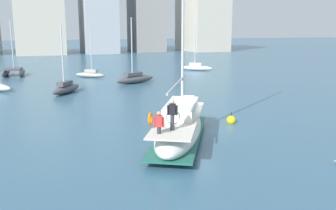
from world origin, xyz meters
The scene contains 9 objects.
ground_plane centered at (0.00, 0.00, 0.00)m, with size 400.00×400.00×0.00m, color #38607A.
main_sailboat centered at (-1.96, -1.79, 0.92)m, with size 6.71×9.57×14.05m.
moored_sloop_far centered at (-12.55, 34.43, 0.62)m, with size 3.19×5.74×7.63m.
moored_catamaran centered at (14.19, 32.10, 0.54)m, with size 4.56×3.86×7.42m.
moored_cutter_left centered at (1.57, 22.08, 0.59)m, with size 5.64×3.45×7.74m.
moored_cutter_right centered at (-6.87, 17.54, 0.55)m, with size 3.81×4.97×7.06m.
moored_ketch_distant centered at (-2.79, 29.20, 0.49)m, with size 3.97×3.32×6.54m.
mooring_buoy centered at (3.01, 1.00, 0.20)m, with size 0.65×0.65×0.93m.
waterfront_buildings centered at (2.10, 82.10, 11.41)m, with size 86.05×22.68×27.18m.
Camera 1 is at (-9.66, -21.37, 6.52)m, focal length 39.88 mm.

